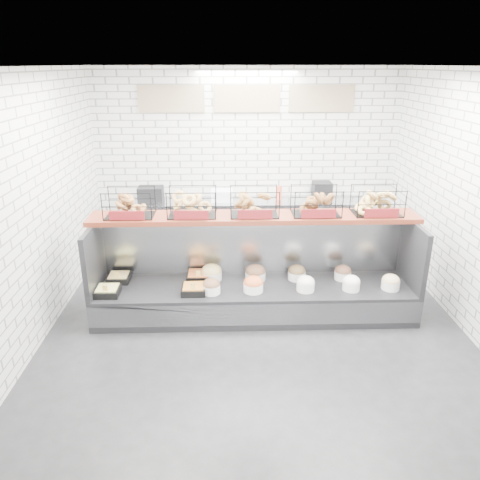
{
  "coord_description": "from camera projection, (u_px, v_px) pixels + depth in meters",
  "views": [
    {
      "loc": [
        -0.35,
        -5.03,
        3.03
      ],
      "look_at": [
        -0.18,
        0.45,
        0.95
      ],
      "focal_mm": 35.0,
      "sensor_mm": 36.0,
      "label": 1
    }
  ],
  "objects": [
    {
      "name": "prep_counter",
      "position": [
        246.0,
        225.0,
        7.89
      ],
      "size": [
        4.0,
        0.6,
        1.2
      ],
      "color": "#93969B",
      "rests_on": "ground"
    },
    {
      "name": "ground",
      "position": [
        256.0,
        325.0,
        5.78
      ],
      "size": [
        5.5,
        5.5,
        0.0
      ],
      "primitive_type": "plane",
      "color": "black",
      "rests_on": "ground"
    },
    {
      "name": "room_shell",
      "position": [
        254.0,
        149.0,
        5.62
      ],
      "size": [
        5.02,
        5.51,
        3.01
      ],
      "color": "silver",
      "rests_on": "ground"
    },
    {
      "name": "bagel_shelf",
      "position": [
        254.0,
        205.0,
        5.78
      ],
      "size": [
        4.1,
        0.5,
        0.4
      ],
      "color": "#511C11",
      "rests_on": "display_case"
    },
    {
      "name": "display_case",
      "position": [
        254.0,
        288.0,
        5.99
      ],
      "size": [
        4.0,
        0.9,
        1.2
      ],
      "color": "black",
      "rests_on": "ground"
    }
  ]
}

